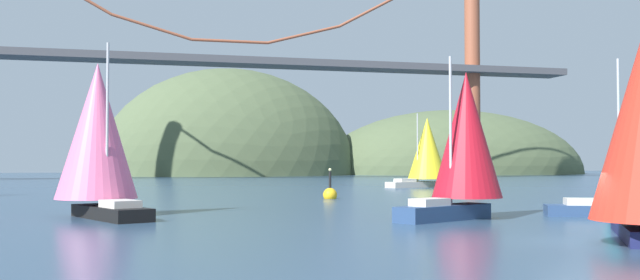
{
  "coord_description": "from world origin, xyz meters",
  "views": [
    {
      "loc": [
        -15.21,
        -21.8,
        2.86
      ],
      "look_at": [
        0.0,
        35.76,
        4.75
      ],
      "focal_mm": 39.15,
      "sensor_mm": 36.0,
      "label": 1
    }
  ],
  "objects_px": {
    "sailboat_yellow_sail": "(426,150)",
    "sailboat_pink_spinnaker": "(98,135)",
    "channel_buoy": "(330,194)",
    "sailboat_crimson_sail": "(465,141)"
  },
  "relations": [
    {
      "from": "sailboat_crimson_sail",
      "to": "sailboat_yellow_sail",
      "type": "bearing_deg",
      "value": 68.96
    },
    {
      "from": "sailboat_yellow_sail",
      "to": "sailboat_pink_spinnaker",
      "type": "xyz_separation_m",
      "value": [
        -34.25,
        -35.97,
        0.05
      ]
    },
    {
      "from": "sailboat_pink_spinnaker",
      "to": "channel_buoy",
      "type": "xyz_separation_m",
      "value": [
        16.61,
        14.07,
        -3.89
      ]
    },
    {
      "from": "sailboat_yellow_sail",
      "to": "channel_buoy",
      "type": "bearing_deg",
      "value": -128.85
    },
    {
      "from": "sailboat_yellow_sail",
      "to": "channel_buoy",
      "type": "height_order",
      "value": "sailboat_yellow_sail"
    },
    {
      "from": "sailboat_yellow_sail",
      "to": "sailboat_pink_spinnaker",
      "type": "height_order",
      "value": "sailboat_pink_spinnaker"
    },
    {
      "from": "sailboat_yellow_sail",
      "to": "channel_buoy",
      "type": "relative_size",
      "value": 3.19
    },
    {
      "from": "sailboat_crimson_sail",
      "to": "sailboat_pink_spinnaker",
      "type": "height_order",
      "value": "sailboat_pink_spinnaker"
    },
    {
      "from": "sailboat_crimson_sail",
      "to": "sailboat_yellow_sail",
      "type": "relative_size",
      "value": 0.97
    },
    {
      "from": "sailboat_crimson_sail",
      "to": "sailboat_yellow_sail",
      "type": "xyz_separation_m",
      "value": [
        16.13,
        41.95,
        0.25
      ]
    }
  ]
}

